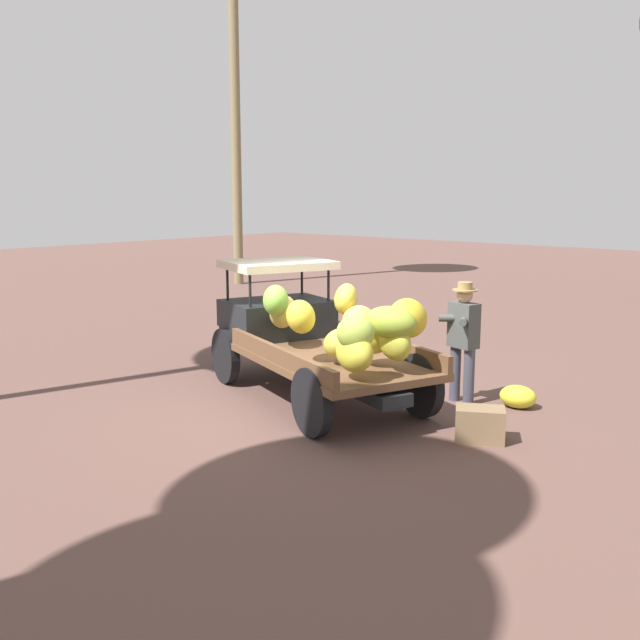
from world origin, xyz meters
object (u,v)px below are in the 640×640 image
farmer (463,335)px  loose_banana_bunch (518,397)px  truck (311,331)px  wooden_crate (480,424)px

farmer → loose_banana_bunch: (-0.71, -0.29, -0.80)m
truck → wooden_crate: 2.87m
wooden_crate → loose_banana_bunch: wooden_crate is taller
truck → farmer: size_ratio=2.76×
wooden_crate → loose_banana_bunch: size_ratio=1.15×
truck → farmer: truck is taller
loose_banana_bunch → truck: bearing=29.7°
wooden_crate → farmer: bearing=-51.7°
farmer → truck: bearing=-43.7°
truck → wooden_crate: size_ratio=8.20×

